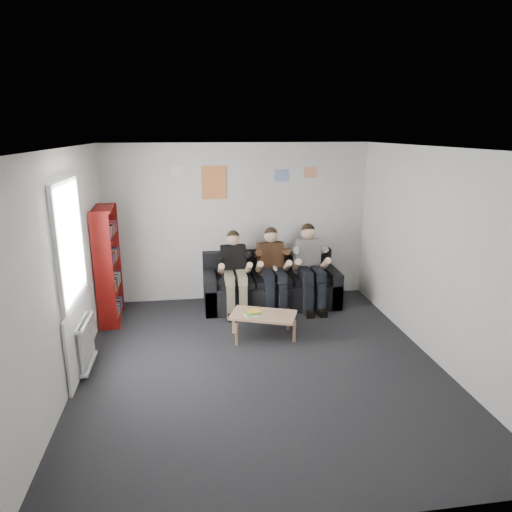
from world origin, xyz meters
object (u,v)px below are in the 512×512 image
at_px(bookshelf, 108,265).
at_px(person_middle, 273,270).
at_px(sofa, 270,286).
at_px(coffee_table, 263,317).
at_px(person_left, 235,272).
at_px(person_right, 310,267).

bearing_deg(bookshelf, person_middle, -2.58).
bearing_deg(sofa, coffee_table, -104.40).
height_order(person_left, person_right, person_right).
distance_m(bookshelf, person_middle, 2.59).
distance_m(coffee_table, person_right, 1.50).
bearing_deg(person_left, person_middle, -6.48).
distance_m(coffee_table, person_middle, 1.20).
xyz_separation_m(person_left, person_right, (1.26, -0.00, 0.03)).
height_order(person_middle, person_right, person_right).
relative_size(bookshelf, person_left, 1.36).
relative_size(person_middle, person_right, 0.97).
bearing_deg(person_left, coffee_table, -81.15).
relative_size(coffee_table, person_middle, 0.67).
relative_size(bookshelf, coffee_table, 1.97).
xyz_separation_m(bookshelf, person_left, (1.95, 0.11, -0.24)).
relative_size(sofa, coffee_table, 2.48).
height_order(sofa, person_left, person_left).
distance_m(person_middle, person_right, 0.63).
bearing_deg(person_middle, person_left, 172.13).
bearing_deg(coffee_table, person_left, 105.13).
xyz_separation_m(sofa, person_middle, (0.00, -0.20, 0.36)).
bearing_deg(sofa, person_right, -18.17).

